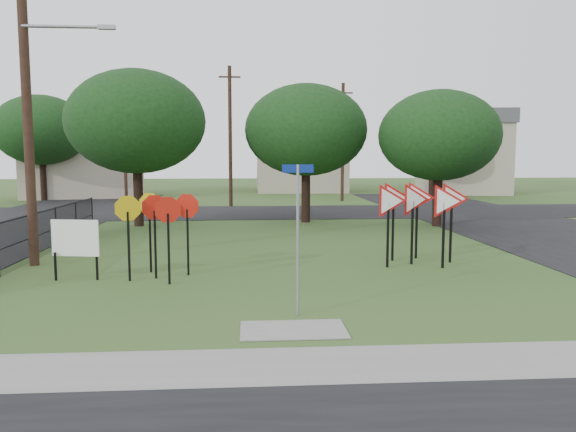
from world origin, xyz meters
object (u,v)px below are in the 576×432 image
Objects in this scene: street_name_sign at (298,230)px; info_board at (75,240)px; stop_sign_cluster at (158,215)px; yield_sign_cluster at (418,203)px.

info_board is at bearing 146.43° from street_name_sign.
street_name_sign is at bearing -33.57° from info_board.
street_name_sign is 1.37× the size of stop_sign_cluster.
street_name_sign is 5.14m from stop_sign_cluster.
street_name_sign is 0.96× the size of yield_sign_cluster.
yield_sign_cluster is (4.14, 5.37, 0.08)m from street_name_sign.
stop_sign_cluster is 0.70× the size of yield_sign_cluster.
info_board is (-5.57, 3.70, -0.71)m from street_name_sign.
info_board is (-2.14, -0.12, -0.63)m from stop_sign_cluster.
yield_sign_cluster is at bearing 9.76° from info_board.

